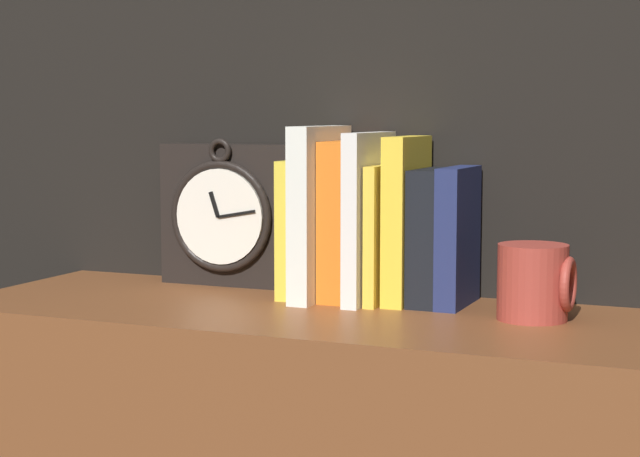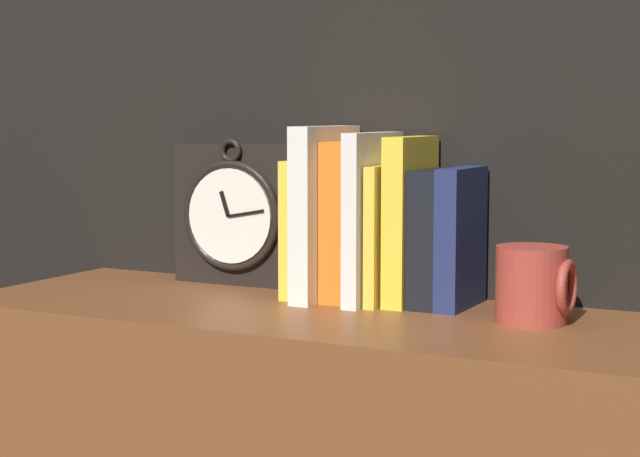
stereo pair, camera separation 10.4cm
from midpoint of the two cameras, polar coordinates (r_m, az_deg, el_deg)
clock at (r=1.59m, az=-6.80°, el=0.73°), size 0.21×0.06×0.22m
book_slot0_yellow at (r=1.50m, az=-2.86°, el=0.03°), size 0.03×0.13×0.19m
book_slot1_white at (r=1.47m, az=-2.05°, el=0.84°), size 0.03×0.16×0.24m
book_slot2_orange at (r=1.46m, az=-0.43°, el=0.45°), size 0.04×0.13×0.22m
book_slot3_white at (r=1.44m, az=0.57°, el=0.59°), size 0.02×0.15×0.23m
book_slot4_yellow at (r=1.44m, az=1.48°, el=-0.27°), size 0.02×0.14×0.19m
book_slot5_yellow at (r=1.44m, az=2.58°, el=0.46°), size 0.03×0.13×0.22m
book_slot6_black at (r=1.43m, az=3.96°, el=-0.44°), size 0.04×0.12×0.18m
book_slot7_navy at (r=1.42m, az=5.29°, el=-0.44°), size 0.03×0.12×0.18m
mug at (r=1.34m, az=9.22°, el=-2.86°), size 0.09×0.09×0.09m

